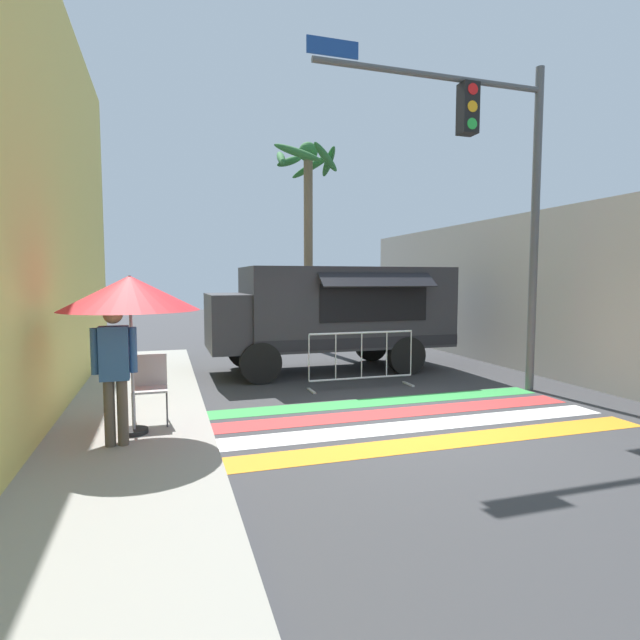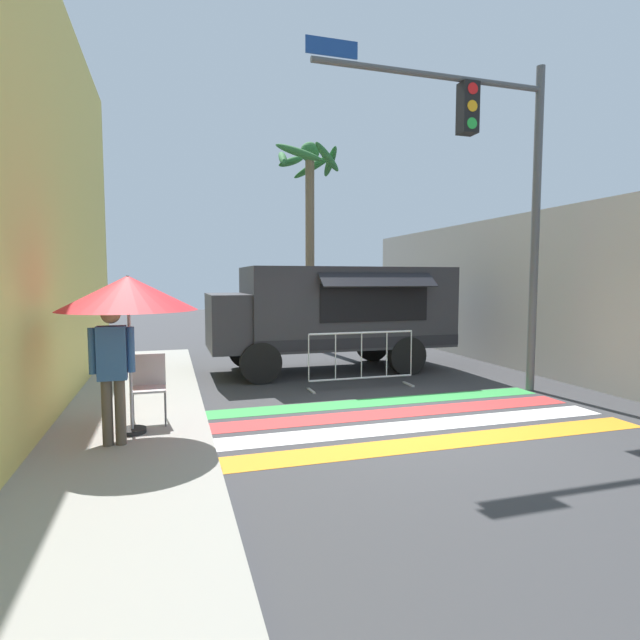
% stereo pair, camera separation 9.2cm
% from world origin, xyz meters
% --- Properties ---
extents(ground_plane, '(60.00, 60.00, 0.00)m').
position_xyz_m(ground_plane, '(0.00, 0.00, 0.00)').
color(ground_plane, '#38383A').
extents(sidewalk_left, '(4.40, 16.00, 0.15)m').
position_xyz_m(sidewalk_left, '(-5.23, 0.00, 0.07)').
color(sidewalk_left, '#99968E').
rests_on(sidewalk_left, ground_plane).
extents(building_left_facade, '(0.25, 16.00, 6.96)m').
position_xyz_m(building_left_facade, '(-5.28, 0.00, 3.48)').
color(building_left_facade, '#E5D166').
rests_on(building_left_facade, ground_plane).
extents(concrete_wall_right, '(0.20, 16.00, 3.75)m').
position_xyz_m(concrete_wall_right, '(4.59, 3.00, 1.88)').
color(concrete_wall_right, '#A39E93').
rests_on(concrete_wall_right, ground_plane).
extents(crosswalk_painted, '(6.40, 2.84, 0.01)m').
position_xyz_m(crosswalk_painted, '(0.00, -0.02, 0.00)').
color(crosswalk_painted, orange).
rests_on(crosswalk_painted, ground_plane).
extents(food_truck, '(5.66, 2.68, 2.48)m').
position_xyz_m(food_truck, '(0.11, 4.31, 1.46)').
color(food_truck, '#2D2D33').
rests_on(food_truck, ground_plane).
extents(traffic_signal_pole, '(4.69, 0.29, 6.21)m').
position_xyz_m(traffic_signal_pole, '(2.37, 1.13, 4.24)').
color(traffic_signal_pole, '#515456').
rests_on(traffic_signal_pole, ground_plane).
extents(patio_umbrella, '(1.77, 1.77, 2.10)m').
position_xyz_m(patio_umbrella, '(-4.04, -0.02, 2.01)').
color(patio_umbrella, black).
rests_on(patio_umbrella, sidewalk_left).
extents(folding_chair, '(0.47, 0.47, 0.97)m').
position_xyz_m(folding_chair, '(-3.84, 0.48, 0.74)').
color(folding_chair, '#4C4C51').
rests_on(folding_chair, sidewalk_left).
extents(vendor_person, '(0.53, 0.23, 1.74)m').
position_xyz_m(vendor_person, '(-4.22, -0.46, 1.15)').
color(vendor_person, brown).
rests_on(vendor_person, sidewalk_left).
extents(barricade_front, '(2.23, 0.44, 1.15)m').
position_xyz_m(barricade_front, '(0.15, 2.28, 0.58)').
color(barricade_front, '#B7BABF').
rests_on(barricade_front, ground_plane).
extents(palm_tree, '(2.29, 2.38, 6.45)m').
position_xyz_m(palm_tree, '(0.74, 8.33, 4.81)').
color(palm_tree, '#7A664C').
rests_on(palm_tree, ground_plane).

